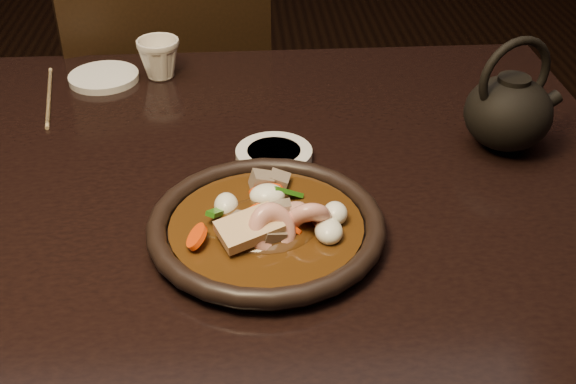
{
  "coord_description": "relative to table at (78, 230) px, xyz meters",
  "views": [
    {
      "loc": [
        0.25,
        -0.85,
        1.3
      ],
      "look_at": [
        0.3,
        -0.11,
        0.8
      ],
      "focal_mm": 45.0,
      "sensor_mm": 36.0,
      "label": 1
    }
  ],
  "objects": [
    {
      "name": "tea_cup",
      "position": [
        0.1,
        0.34,
        0.11
      ],
      "size": [
        0.1,
        0.09,
        0.08
      ],
      "primitive_type": "imported",
      "rotation": [
        0.0,
        0.0,
        -0.4
      ],
      "color": "silver",
      "rests_on": "table"
    },
    {
      "name": "plate",
      "position": [
        0.27,
        -0.13,
        0.09
      ],
      "size": [
        0.29,
        0.29,
        0.03
      ],
      "color": "black",
      "rests_on": "table"
    },
    {
      "name": "stirfry",
      "position": [
        0.27,
        -0.13,
        0.1
      ],
      "size": [
        0.21,
        0.17,
        0.07
      ],
      "color": "#381F0A",
      "rests_on": "plate"
    },
    {
      "name": "table",
      "position": [
        0.0,
        0.0,
        0.0
      ],
      "size": [
        1.6,
        0.9,
        0.75
      ],
      "color": "black",
      "rests_on": "floor"
    },
    {
      "name": "soy_dish",
      "position": [
        0.29,
        0.05,
        0.08
      ],
      "size": [
        0.11,
        0.11,
        0.02
      ],
      "primitive_type": "cylinder",
      "color": "silver",
      "rests_on": "table"
    },
    {
      "name": "chair",
      "position": [
        0.06,
        0.64,
        -0.17
      ],
      "size": [
        0.56,
        0.56,
        0.93
      ],
      "rotation": [
        0.0,
        0.0,
        3.49
      ],
      "color": "black",
      "rests_on": "floor"
    },
    {
      "name": "chopsticks",
      "position": [
        -0.08,
        0.27,
        0.08
      ],
      "size": [
        0.05,
        0.22,
        0.01
      ],
      "rotation": [
        0.0,
        0.0,
        0.18
      ],
      "color": "tan",
      "rests_on": "table"
    },
    {
      "name": "teapot",
      "position": [
        0.63,
        0.06,
        0.14
      ],
      "size": [
        0.15,
        0.13,
        0.17
      ],
      "rotation": [
        0.0,
        0.0,
        0.33
      ],
      "color": "black",
      "rests_on": "table"
    },
    {
      "name": "saucer_right",
      "position": [
        0.0,
        0.34,
        0.08
      ],
      "size": [
        0.12,
        0.12,
        0.01
      ],
      "primitive_type": "cylinder",
      "color": "silver",
      "rests_on": "table"
    }
  ]
}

